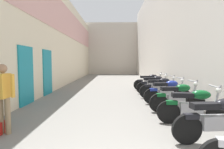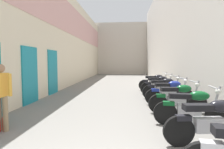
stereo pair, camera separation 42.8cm
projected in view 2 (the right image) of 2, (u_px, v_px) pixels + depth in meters
ground_plane at (116, 90)px, 10.55m from camera, size 38.55×38.55×0.00m
building_left at (69, 40)px, 12.51m from camera, size 0.45×22.55×6.19m
building_right at (169, 28)px, 12.00m from camera, size 0.45×22.55×7.63m
building_far_end at (122, 49)px, 24.51m from camera, size 9.32×2.00×6.67m
motorcycle_second at (212, 121)px, 3.47m from camera, size 1.85×0.58×1.04m
motorcycle_third at (192, 107)px, 4.56m from camera, size 1.85×0.58×1.04m
motorcycle_fourth at (178, 97)px, 5.74m from camera, size 1.85×0.58×1.04m
motorcycle_fifth at (170, 92)px, 6.86m from camera, size 1.85×0.58×1.04m
motorcycle_sixth at (164, 88)px, 7.93m from camera, size 1.85×0.58×1.04m
motorcycle_seventh at (159, 84)px, 9.09m from camera, size 1.85×0.58×1.04m
motorcycle_eighth at (155, 82)px, 10.25m from camera, size 1.85×0.58×1.04m
pedestrian_mid_alley at (1, 92)px, 4.21m from camera, size 0.52×0.35×1.57m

